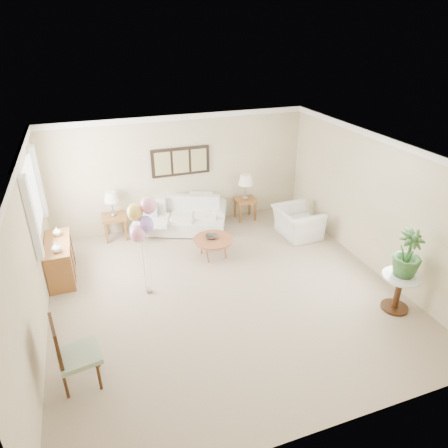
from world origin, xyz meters
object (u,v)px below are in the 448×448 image
(sofa, at_px, (181,218))
(balloon_cluster, at_px, (142,220))
(armchair, at_px, (297,222))
(accent_chair, at_px, (72,352))
(coffee_table, at_px, (213,240))

(sofa, distance_m, balloon_cluster, 2.69)
(sofa, distance_m, armchair, 2.66)
(accent_chair, xyz_separation_m, balloon_cluster, (1.27, 1.73, 0.90))
(armchair, bearing_deg, sofa, 64.19)
(sofa, height_order, balloon_cluster, balloon_cluster)
(coffee_table, bearing_deg, accent_chair, -137.66)
(sofa, bearing_deg, accent_chair, -121.98)
(armchair, bearing_deg, coffee_table, 95.79)
(coffee_table, bearing_deg, balloon_cluster, -152.31)
(accent_chair, bearing_deg, coffee_table, 42.34)
(coffee_table, bearing_deg, sofa, 103.77)
(armchair, bearing_deg, balloon_cluster, 105.11)
(sofa, xyz_separation_m, balloon_cluster, (-1.15, -2.15, 1.14))
(armchair, xyz_separation_m, accent_chair, (-4.83, -2.75, 0.22))
(coffee_table, relative_size, accent_chair, 0.77)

